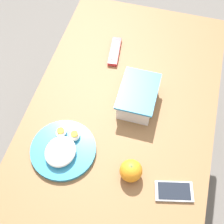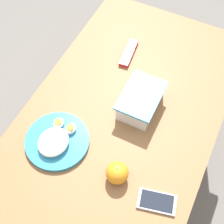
# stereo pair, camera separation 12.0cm
# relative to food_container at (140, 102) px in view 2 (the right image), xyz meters

# --- Properties ---
(ground_plane) EXTENTS (10.00, 10.00, 0.00)m
(ground_plane) POSITION_rel_food_container_xyz_m (0.07, -0.05, -0.77)
(ground_plane) COLOR #66605B
(table) EXTENTS (1.29, 0.73, 0.73)m
(table) POSITION_rel_food_container_xyz_m (0.07, -0.05, -0.13)
(table) COLOR brown
(table) RESTS_ON ground_plane
(food_container) EXTENTS (0.20, 0.14, 0.09)m
(food_container) POSITION_rel_food_container_xyz_m (0.00, 0.00, 0.00)
(food_container) COLOR white
(food_container) RESTS_ON table
(orange_fruit) EXTENTS (0.08, 0.08, 0.08)m
(orange_fruit) POSITION_rel_food_container_xyz_m (0.30, 0.04, 0.00)
(orange_fruit) COLOR orange
(orange_fruit) RESTS_ON table
(rice_plate) EXTENTS (0.24, 0.24, 0.06)m
(rice_plate) POSITION_rel_food_container_xyz_m (0.28, -0.21, -0.02)
(rice_plate) COLOR teal
(rice_plate) RESTS_ON table
(candy_bar) EXTENTS (0.16, 0.06, 0.02)m
(candy_bar) POSITION_rel_food_container_xyz_m (-0.24, -0.16, -0.03)
(candy_bar) COLOR #B7282D
(candy_bar) RESTS_ON table
(cell_phone) EXTENTS (0.10, 0.14, 0.01)m
(cell_phone) POSITION_rel_food_container_xyz_m (0.32, 0.20, -0.03)
(cell_phone) COLOR #ADADB2
(cell_phone) RESTS_ON table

